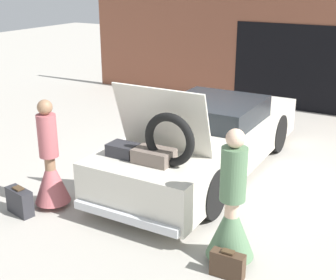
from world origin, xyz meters
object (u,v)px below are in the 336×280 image
person_left (50,169)px  suitcase_beside_right_person (227,265)px  car (207,139)px  suitcase_beside_left_person (20,201)px  person_right (231,216)px

person_left → suitcase_beside_right_person: 3.09m
car → suitcase_beside_left_person: 3.34m
car → suitcase_beside_right_person: size_ratio=12.67×
person_left → car: bearing=154.8°
car → suitcase_beside_left_person: (-1.71, -2.84, -0.40)m
car → person_right: (1.46, -2.42, 0.02)m
suitcase_beside_right_person → person_right: bearing=108.1°
suitcase_beside_left_person → suitcase_beside_right_person: size_ratio=1.21×
car → person_right: size_ratio=3.01×
person_left → suitcase_beside_left_person: 0.65m
person_right → suitcase_beside_left_person: (-3.18, -0.42, -0.42)m
person_left → suitcase_beside_left_person: bearing=-23.2°
car → suitcase_beside_right_person: bearing=-60.2°
suitcase_beside_left_person → person_right: bearing=7.6°
car → suitcase_beside_left_person: bearing=-121.1°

